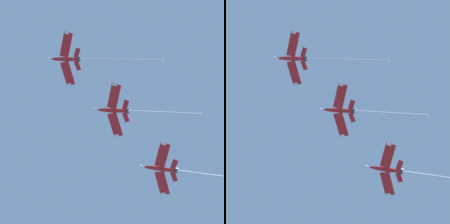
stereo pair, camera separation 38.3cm
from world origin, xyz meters
TOP-DOWN VIEW (x-y plane):
  - jet_lead at (-2.90, -14.51)m, footprint 39.59×21.20m
  - jet_second at (7.99, 8.60)m, footprint 35.42×19.40m
  - jet_third at (17.54, 33.05)m, footprint 36.91×20.22m

SIDE VIEW (x-z plane):
  - jet_third at x=17.54m, z-range 108.15..125.39m
  - jet_second at x=7.99m, z-range 117.51..132.56m
  - jet_lead at x=-2.90m, z-range 123.57..140.90m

